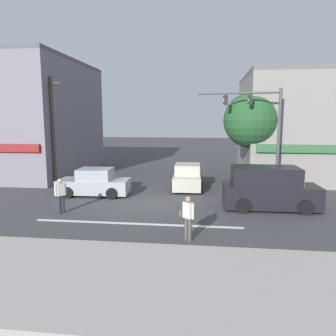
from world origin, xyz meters
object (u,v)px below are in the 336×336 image
Objects in this scene: utility_pole_near_left at (53,130)px; pedestrian_mid_crossing at (61,194)px; street_tree at (251,120)px; pedestrian_foreground_with_bag at (188,215)px; sedan_crossing_rightbound at (188,177)px; sedan_crossing_leftbound at (94,183)px; van_approaching_near at (269,189)px; traffic_light_mast at (262,123)px.

pedestrian_mid_crossing is (3.27, -6.17, -2.75)m from utility_pole_near_left.
street_tree is 3.70× the size of pedestrian_foreground_with_bag.
sedan_crossing_rightbound is 8.51m from pedestrian_mid_crossing.
pedestrian_foreground_with_bag is at bearing -23.92° from pedestrian_mid_crossing.
utility_pole_near_left is at bearing -178.36° from sedan_crossing_rightbound.
utility_pole_near_left is at bearing -172.18° from street_tree.
sedan_crossing_leftbound is 9.76m from van_approaching_near.
utility_pole_near_left is 9.34m from sedan_crossing_rightbound.
street_tree is 0.87× the size of utility_pole_near_left.
van_approaching_near is at bearing 11.52° from pedestrian_mid_crossing.
pedestrian_mid_crossing is at bearing -130.98° from sedan_crossing_rightbound.
traffic_light_mast is (13.28, -0.41, 0.48)m from utility_pole_near_left.
pedestrian_foreground_with_bag reaches higher than sedan_crossing_rightbound.
sedan_crossing_leftbound is 2.49× the size of pedestrian_mid_crossing.
pedestrian_mid_crossing is at bearing -168.48° from van_approaching_near.
traffic_light_mast is 9.86m from pedestrian_foreground_with_bag.
pedestrian_foreground_with_bag is at bearing -47.95° from sedan_crossing_leftbound.
sedan_crossing_leftbound is at bearing -168.54° from traffic_light_mast.
van_approaching_near is (0.23, -5.93, -3.32)m from street_tree.
utility_pole_near_left is at bearing 136.67° from pedestrian_foreground_with_bag.
street_tree is 3.70× the size of pedestrian_mid_crossing.
traffic_light_mast is at bearing 88.07° from van_approaching_near.
pedestrian_mid_crossing is (-5.58, -6.42, 0.24)m from sedan_crossing_rightbound.
sedan_crossing_leftbound is at bearing -33.81° from utility_pole_near_left.
utility_pole_near_left is at bearing 117.92° from pedestrian_mid_crossing.
pedestrian_mid_crossing is (-9.88, -2.01, -0.06)m from van_approaching_near.
van_approaching_near is at bearing 51.97° from pedestrian_foreground_with_bag.
van_approaching_near reaches higher than sedan_crossing_leftbound.
pedestrian_foreground_with_bag is (5.88, -6.52, 0.24)m from sedan_crossing_leftbound.
van_approaching_near is (-0.13, -3.74, -3.17)m from traffic_light_mast.
street_tree is 1.48× the size of sedan_crossing_leftbound.
traffic_light_mast is 5.66m from sedan_crossing_rightbound.
van_approaching_near is at bearing -45.65° from sedan_crossing_rightbound.
traffic_light_mast reaches higher than van_approaching_near.
pedestrian_mid_crossing reaches higher than sedan_crossing_leftbound.
street_tree is at bearing 23.91° from sedan_crossing_leftbound.
street_tree reaches higher than sedan_crossing_leftbound.
street_tree is 12.95m from pedestrian_mid_crossing.
utility_pole_near_left reaches higher than sedan_crossing_leftbound.
pedestrian_mid_crossing reaches higher than sedan_crossing_rightbound.
traffic_light_mast is 3.71× the size of pedestrian_foreground_with_bag.
pedestrian_mid_crossing is at bearing 156.08° from pedestrian_foreground_with_bag.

